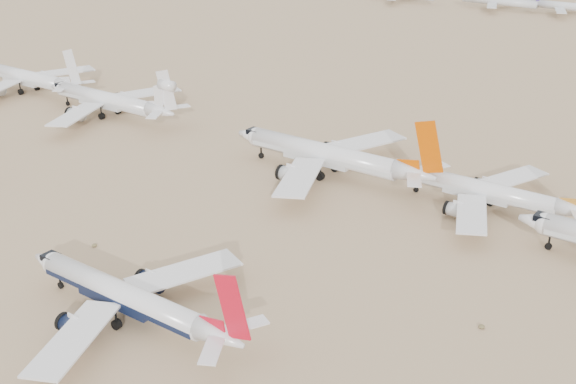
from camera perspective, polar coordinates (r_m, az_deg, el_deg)
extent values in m
plane|color=#876C4E|center=(110.79, -10.34, -11.45)|extent=(7000.00, 7000.00, 0.00)
cylinder|color=white|center=(114.44, -13.01, -7.83)|extent=(32.24, 3.81, 3.81)
cube|color=#0E1733|center=(114.68, -12.99, -8.03)|extent=(31.59, 3.87, 0.86)
sphere|color=white|center=(125.68, -18.00, -5.40)|extent=(3.81, 3.81, 3.81)
cube|color=black|center=(125.62, -18.22, -4.90)|extent=(2.67, 2.48, 0.95)
cone|color=white|center=(102.19, -5.32, -11.28)|extent=(8.06, 3.81, 3.81)
cube|color=white|center=(107.33, -16.57, -11.01)|extent=(12.45, 19.62, 0.60)
cube|color=white|center=(98.82, -6.04, -12.35)|extent=(5.12, 6.69, 0.23)
cylinder|color=#0E1733|center=(112.83, -16.52, -10.19)|extent=(4.48, 2.74, 2.74)
cube|color=white|center=(119.77, -8.18, -6.26)|extent=(12.45, 19.62, 0.60)
cube|color=white|center=(103.40, -3.31, -10.42)|extent=(5.12, 6.69, 0.23)
cylinder|color=#0E1733|center=(121.28, -10.72, -6.99)|extent=(4.48, 2.74, 2.74)
cube|color=red|center=(97.86, -4.43, -9.07)|extent=(6.11, 0.30, 10.07)
cylinder|color=black|center=(126.83, -17.52, -7.04)|extent=(1.14, 0.48, 1.14)
cylinder|color=black|center=(114.03, -13.38, -10.13)|extent=(1.60, 0.95, 1.60)
cylinder|color=black|center=(116.91, -11.43, -9.01)|extent=(1.60, 0.95, 1.60)
sphere|color=white|center=(139.56, 19.71, -2.39)|extent=(4.27, 4.27, 4.27)
cube|color=black|center=(139.21, 19.52, -1.90)|extent=(2.99, 2.78, 1.07)
cylinder|color=black|center=(141.17, 19.88, -4.06)|extent=(1.28, 0.53, 1.28)
cylinder|color=white|center=(152.47, 15.05, 0.20)|extent=(30.73, 3.73, 3.73)
cube|color=silver|center=(152.65, 15.03, 0.04)|extent=(30.11, 3.79, 0.84)
sphere|color=white|center=(157.78, 9.88, 1.50)|extent=(3.73, 3.73, 3.73)
cube|color=black|center=(157.62, 9.72, 1.89)|extent=(2.61, 2.43, 0.93)
cube|color=white|center=(142.66, 14.31, -1.68)|extent=(11.87, 18.70, 0.58)
cylinder|color=silver|center=(147.40, 13.26, -1.44)|extent=(4.27, 2.69, 2.69)
cube|color=white|center=(161.58, 17.21, 1.04)|extent=(11.87, 18.70, 0.58)
cylinder|color=silver|center=(160.52, 15.39, 0.46)|extent=(4.27, 2.69, 2.69)
cylinder|color=black|center=(158.86, 10.09, 0.18)|extent=(1.12, 0.47, 1.12)
cylinder|color=black|center=(151.23, 14.99, -1.45)|extent=(1.57, 0.93, 1.57)
cylinder|color=black|center=(155.76, 15.70, -0.78)|extent=(1.57, 0.93, 1.57)
cylinder|color=white|center=(164.28, 2.74, 3.12)|extent=(37.54, 4.59, 4.59)
cube|color=silver|center=(164.48, 2.74, 2.93)|extent=(36.79, 4.66, 1.03)
sphere|color=white|center=(174.47, -2.46, 4.38)|extent=(4.59, 4.59, 4.59)
cube|color=black|center=(174.46, -2.64, 4.81)|extent=(3.21, 2.98, 1.15)
cone|color=white|center=(153.81, 10.02, 1.42)|extent=(9.38, 4.59, 4.59)
cube|color=white|center=(152.82, 0.95, 1.19)|extent=(14.50, 22.85, 0.71)
cube|color=white|center=(149.23, 9.93, 0.96)|extent=(5.96, 7.79, 0.28)
cylinder|color=silver|center=(159.22, 0.27, 1.34)|extent=(5.21, 3.30, 3.30)
cube|color=white|center=(173.84, 5.92, 3.92)|extent=(14.50, 22.85, 0.71)
cube|color=white|center=(156.59, 11.33, 1.96)|extent=(5.96, 7.79, 0.28)
cylinder|color=silver|center=(173.71, 3.81, 3.25)|extent=(5.21, 3.30, 3.30)
cube|color=#D04D00|center=(150.49, 11.08, 3.49)|extent=(7.11, 0.37, 11.72)
cylinder|color=black|center=(175.39, -2.13, 2.89)|extent=(1.38, 0.57, 1.38)
cylinder|color=black|center=(162.57, 2.56, 1.26)|extent=(1.93, 1.15, 1.93)
cylinder|color=black|center=(167.61, 3.76, 1.94)|extent=(1.93, 1.15, 1.93)
cylinder|color=white|center=(212.42, -14.27, 7.14)|extent=(35.98, 4.31, 4.31)
cube|color=silver|center=(212.57, -14.26, 7.00)|extent=(35.26, 4.37, 0.97)
sphere|color=white|center=(226.03, -17.31, 7.78)|extent=(4.31, 4.31, 4.31)
cube|color=black|center=(226.22, -17.45, 8.09)|extent=(3.02, 2.80, 1.08)
cone|color=white|center=(196.48, -9.98, 6.28)|extent=(8.99, 4.31, 4.31)
cube|color=white|center=(202.97, -16.41, 5.91)|extent=(13.89, 21.90, 0.67)
cube|color=white|center=(192.38, -10.49, 6.03)|extent=(5.71, 7.47, 0.26)
cylinder|color=silver|center=(209.36, -16.38, 5.89)|extent=(5.00, 3.10, 3.10)
cube|color=white|center=(218.67, -11.28, 7.68)|extent=(13.89, 21.90, 0.67)
cube|color=white|center=(197.93, -8.78, 6.66)|extent=(5.71, 7.47, 0.26)
cylinder|color=silver|center=(220.17, -12.82, 7.13)|extent=(5.00, 3.10, 3.10)
cube|color=white|center=(193.02, -9.58, 7.92)|extent=(6.82, 0.34, 11.23)
cylinder|color=white|center=(192.48, -9.55, 8.31)|extent=(4.50, 2.79, 2.79)
cylinder|color=black|center=(226.35, -17.01, 6.70)|extent=(1.29, 0.54, 1.29)
cylinder|color=black|center=(210.62, -14.51, 5.82)|extent=(1.81, 1.08, 1.81)
cylinder|color=black|center=(214.34, -13.30, 6.25)|extent=(1.81, 1.08, 1.81)
cylinder|color=white|center=(244.45, -20.13, 8.57)|extent=(35.02, 4.30, 4.30)
cube|color=silver|center=(244.58, -20.11, 8.45)|extent=(34.32, 4.37, 0.97)
cone|color=white|center=(227.32, -16.92, 8.00)|extent=(8.76, 4.30, 4.30)
cube|color=white|center=(223.52, -17.47, 7.82)|extent=(5.56, 7.27, 0.26)
cube|color=white|center=(249.46, -17.43, 9.03)|extent=(13.53, 21.31, 0.66)
cube|color=white|center=(228.29, -15.88, 8.33)|extent=(5.56, 7.27, 0.26)
cylinder|color=silver|center=(251.46, -18.70, 8.52)|extent=(4.86, 3.10, 3.10)
cube|color=white|center=(223.97, -16.71, 9.41)|extent=(6.64, 0.34, 10.94)
cylinder|color=black|center=(242.65, -20.36, 7.43)|extent=(1.81, 1.08, 1.81)
cylinder|color=black|center=(245.93, -19.23, 7.80)|extent=(1.81, 1.08, 1.81)
cylinder|color=silver|center=(392.52, 16.36, 14.25)|extent=(38.39, 3.79, 3.79)
cube|color=silver|center=(383.36, 15.82, 14.01)|extent=(10.12, 17.67, 0.38)
cube|color=silver|center=(401.89, 16.85, 14.31)|extent=(10.12, 17.67, 0.38)
cylinder|color=silver|center=(387.81, 21.16, 13.52)|extent=(38.42, 3.80, 3.80)
cube|color=silver|center=(378.40, 20.73, 13.28)|extent=(10.12, 17.69, 0.38)
cube|color=silver|center=(397.42, 21.55, 13.60)|extent=(10.12, 17.69, 0.38)
ellipsoid|color=brown|center=(138.66, -15.06, -4.08)|extent=(0.98, 0.98, 0.54)
ellipsoid|color=brown|center=(115.28, 15.05, -10.22)|extent=(0.98, 0.98, 0.54)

